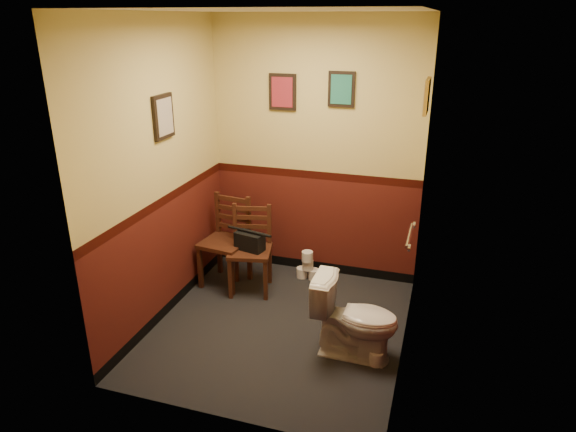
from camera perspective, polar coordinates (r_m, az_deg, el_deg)
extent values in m
cube|color=black|center=(4.81, -0.91, -12.22)|extent=(2.20, 2.40, 0.00)
cube|color=silver|center=(4.01, -1.15, 21.91)|extent=(2.20, 2.40, 0.00)
cube|color=#4D1711|center=(5.33, 3.09, 7.06)|extent=(2.20, 0.00, 2.70)
cube|color=#4D1711|center=(3.18, -7.87, -3.17)|extent=(2.20, 0.00, 2.70)
cube|color=#4D1711|center=(4.67, -13.97, 4.41)|extent=(0.00, 2.40, 2.70)
cube|color=#4D1711|center=(4.03, 14.01, 1.71)|extent=(0.00, 2.40, 2.70)
cylinder|color=silver|center=(4.40, 13.35, -2.11)|extent=(0.03, 0.50, 0.03)
cylinder|color=silver|center=(4.17, 13.32, -3.45)|extent=(0.02, 0.06, 0.06)
cylinder|color=silver|center=(4.63, 13.86, -0.97)|extent=(0.02, 0.06, 0.06)
cube|color=black|center=(5.29, -0.61, 13.62)|extent=(0.28, 0.03, 0.36)
cube|color=maroon|center=(5.28, -0.67, 13.59)|extent=(0.22, 0.01, 0.30)
cube|color=black|center=(5.13, 5.96, 13.83)|extent=(0.26, 0.03, 0.34)
cube|color=#226F5E|center=(5.12, 5.92, 13.81)|extent=(0.20, 0.01, 0.28)
cube|color=black|center=(4.63, -13.69, 10.67)|extent=(0.03, 0.30, 0.38)
cube|color=tan|center=(4.62, -13.51, 10.67)|extent=(0.01, 0.24, 0.31)
cube|color=olive|center=(4.45, 15.19, 12.74)|extent=(0.03, 0.34, 0.28)
cube|color=tan|center=(4.45, 14.96, 12.77)|extent=(0.01, 0.28, 0.22)
imported|color=white|center=(4.32, 7.49, -11.26)|extent=(0.71, 0.40, 0.69)
cylinder|color=silver|center=(4.40, 9.77, -15.30)|extent=(0.12, 0.12, 0.12)
cylinder|color=silver|center=(4.29, 9.93, -13.23)|extent=(0.02, 0.02, 0.33)
cube|color=#401F13|center=(5.36, -7.09, -2.97)|extent=(0.49, 0.49, 0.04)
cube|color=#401F13|center=(5.41, -9.73, -5.62)|extent=(0.05, 0.05, 0.47)
cube|color=#401F13|center=(5.69, -7.61, -4.09)|extent=(0.05, 0.05, 0.47)
cube|color=#401F13|center=(5.23, -6.29, -6.45)|extent=(0.05, 0.05, 0.47)
cube|color=#401F13|center=(5.51, -4.29, -4.82)|extent=(0.05, 0.05, 0.47)
cube|color=#401F13|center=(5.51, -7.82, 0.35)|extent=(0.05, 0.04, 0.47)
cube|color=#401F13|center=(5.33, -4.40, -0.26)|extent=(0.05, 0.04, 0.47)
cube|color=#401F13|center=(5.47, -6.08, -1.23)|extent=(0.36, 0.07, 0.05)
cube|color=#401F13|center=(5.43, -6.13, -0.21)|extent=(0.36, 0.07, 0.05)
cube|color=#401F13|center=(5.39, -6.17, 0.83)|extent=(0.36, 0.07, 0.05)
cube|color=#401F13|center=(5.35, -6.21, 1.87)|extent=(0.36, 0.07, 0.05)
cube|color=#401F13|center=(5.21, -4.24, -3.94)|extent=(0.49, 0.49, 0.04)
cube|color=#401F13|center=(5.18, -6.43, -6.90)|extent=(0.05, 0.05, 0.44)
cube|color=#401F13|center=(5.49, -5.73, -5.17)|extent=(0.05, 0.05, 0.44)
cube|color=#401F13|center=(5.12, -2.51, -7.10)|extent=(0.05, 0.05, 0.44)
cube|color=#401F13|center=(5.44, -2.04, -5.33)|extent=(0.05, 0.05, 0.44)
cube|color=#401F13|center=(5.31, -5.89, -0.86)|extent=(0.05, 0.04, 0.44)
cube|color=#401F13|center=(5.26, -2.09, -0.98)|extent=(0.05, 0.04, 0.44)
cube|color=#401F13|center=(5.33, -3.97, -2.15)|extent=(0.33, 0.10, 0.04)
cube|color=#401F13|center=(5.29, -4.00, -1.17)|extent=(0.33, 0.10, 0.04)
cube|color=#401F13|center=(5.25, -4.02, -0.17)|extent=(0.33, 0.10, 0.04)
cube|color=#401F13|center=(5.22, -4.05, 0.83)|extent=(0.33, 0.10, 0.04)
cube|color=black|center=(5.16, -4.28, -2.83)|extent=(0.31, 0.21, 0.18)
cylinder|color=black|center=(5.12, -4.31, -1.72)|extent=(0.25, 0.08, 0.03)
cylinder|color=silver|center=(5.62, 1.57, -6.29)|extent=(0.12, 0.12, 0.11)
cylinder|color=silver|center=(5.59, 2.87, -6.47)|extent=(0.12, 0.12, 0.11)
cylinder|color=silver|center=(5.55, 2.21, -5.43)|extent=(0.12, 0.12, 0.11)
cylinder|color=silver|center=(5.48, 2.16, -4.51)|extent=(0.12, 0.12, 0.11)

